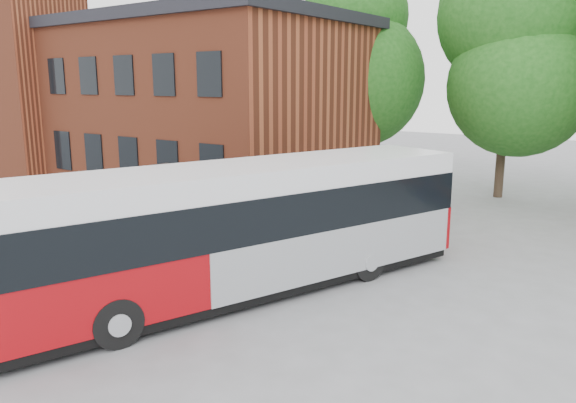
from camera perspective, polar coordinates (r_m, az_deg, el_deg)
The scene contains 7 objects.
ground at distance 15.00m, azimuth -1.87°, elevation -9.51°, with size 100.00×100.00×0.00m, color slate.
station_building at distance 29.47m, azimuth -11.25°, elevation 9.30°, with size 18.40×10.40×8.50m, color brown, non-canonical shape.
clock_tower at distance 32.12m, azimuth -24.84°, elevation 17.34°, with size 5.20×5.20×18.20m, color brown, non-canonical shape.
bus_shelter at distance 16.98m, azimuth -16.11°, elevation -2.29°, with size 3.60×7.00×2.90m, color black, non-canonical shape.
tree_0 at distance 30.70m, azimuth 7.86°, elevation 11.84°, with size 7.92×7.92×11.00m, color #194D14, non-canonical shape.
tree_1 at distance 29.01m, azimuth 21.28°, elevation 10.57°, with size 7.92×7.92×10.40m, color #194D14, non-canonical shape.
city_bus at distance 14.79m, azimuth -4.54°, elevation -2.88°, with size 2.87×13.47×3.42m, color #A1080E, non-canonical shape.
Camera 1 is at (8.62, -10.99, 5.48)m, focal length 35.00 mm.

